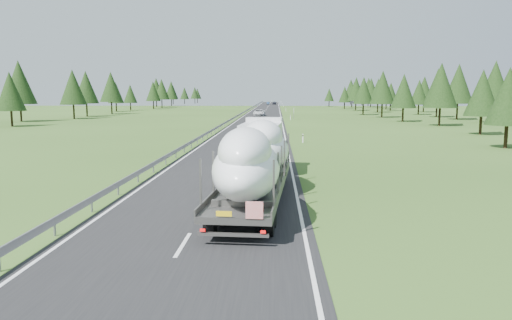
{
  "coord_description": "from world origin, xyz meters",
  "views": [
    {
      "loc": [
        3.44,
        -26.84,
        5.61
      ],
      "look_at": [
        2.39,
        -0.84,
        2.12
      ],
      "focal_mm": 35.0,
      "sensor_mm": 36.0,
      "label": 1
    }
  ],
  "objects_px": {
    "highway_sign": "(294,111)",
    "distant_car_blue": "(268,103)",
    "boat_truck": "(257,154)",
    "distant_van": "(259,113)",
    "distant_car_dark": "(274,103)"
  },
  "relations": [
    {
      "from": "boat_truck",
      "to": "distant_car_dark",
      "type": "height_order",
      "value": "boat_truck"
    },
    {
      "from": "highway_sign",
      "to": "distant_car_blue",
      "type": "bearing_deg",
      "value": 93.07
    },
    {
      "from": "boat_truck",
      "to": "distant_van",
      "type": "distance_m",
      "value": 97.77
    },
    {
      "from": "highway_sign",
      "to": "boat_truck",
      "type": "bearing_deg",
      "value": -93.44
    },
    {
      "from": "highway_sign",
      "to": "distant_car_blue",
      "type": "relative_size",
      "value": 0.63
    },
    {
      "from": "distant_car_dark",
      "to": "distant_car_blue",
      "type": "xyz_separation_m",
      "value": [
        -3.15,
        1.37,
        -0.11
      ]
    },
    {
      "from": "highway_sign",
      "to": "distant_van",
      "type": "xyz_separation_m",
      "value": [
        -7.97,
        17.74,
        -0.98
      ]
    },
    {
      "from": "boat_truck",
      "to": "distant_car_blue",
      "type": "xyz_separation_m",
      "value": [
        -3.03,
        225.98,
        -1.65
      ]
    },
    {
      "from": "boat_truck",
      "to": "distant_car_blue",
      "type": "height_order",
      "value": "boat_truck"
    },
    {
      "from": "highway_sign",
      "to": "distant_car_dark",
      "type": "distance_m",
      "value": 144.73
    },
    {
      "from": "distant_van",
      "to": "distant_car_blue",
      "type": "height_order",
      "value": "distant_van"
    },
    {
      "from": "boat_truck",
      "to": "distant_car_blue",
      "type": "distance_m",
      "value": 226.0
    },
    {
      "from": "highway_sign",
      "to": "distant_car_dark",
      "type": "bearing_deg",
      "value": 91.86
    },
    {
      "from": "highway_sign",
      "to": "distant_van",
      "type": "relative_size",
      "value": 0.44
    },
    {
      "from": "highway_sign",
      "to": "distant_car_dark",
      "type": "xyz_separation_m",
      "value": [
        -4.69,
        144.65,
        -1.01
      ]
    }
  ]
}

